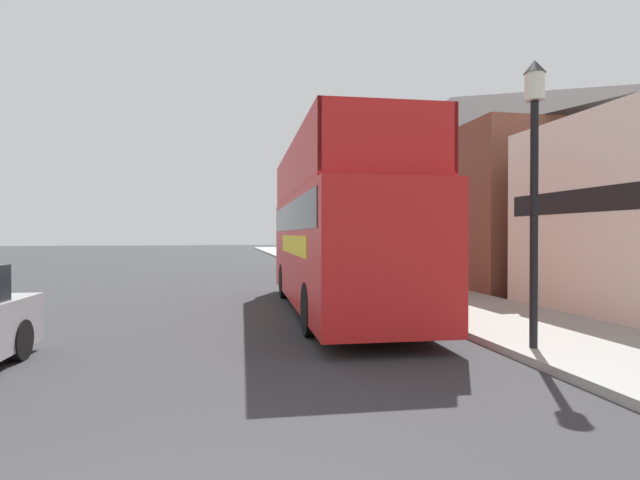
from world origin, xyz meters
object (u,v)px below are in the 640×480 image
Objects in this scene: parked_car_ahead_of_bus at (311,267)px; tour_bus at (336,238)px; lamp_post_nearest at (534,150)px; lamp_post_second at (377,198)px.

tour_bus is at bearing -93.03° from parked_car_ahead_of_bus.
lamp_post_nearest is (1.53, -12.54, 2.74)m from parked_car_ahead_of_bus.
lamp_post_second is (0.05, 8.66, -0.18)m from lamp_post_nearest.
tour_bus is 2.14× the size of lamp_post_nearest.
lamp_post_nearest reaches higher than parked_car_ahead_of_bus.
lamp_post_second is at bearing -66.10° from parked_car_ahead_of_bus.
tour_bus is at bearing 111.82° from lamp_post_nearest.
lamp_post_nearest is 8.66m from lamp_post_second.
parked_car_ahead_of_bus is at bearing 87.34° from tour_bus.
tour_bus is 4.19m from lamp_post_second.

